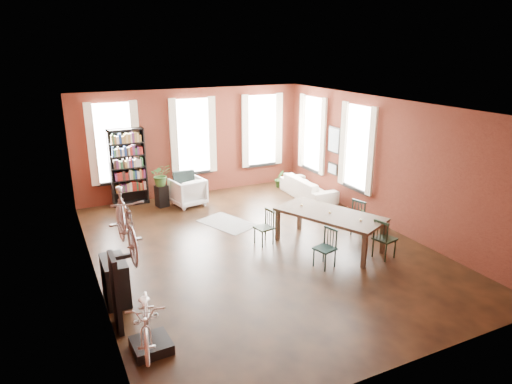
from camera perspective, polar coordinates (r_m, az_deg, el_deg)
room at (r=10.40m, az=0.02°, el=5.34°), size 9.00×9.04×3.22m
dining_table at (r=10.49m, az=9.10°, el=-4.69°), size 1.99×2.62×0.81m
dining_chair_a at (r=9.55m, az=8.60°, el=-6.99°), size 0.47×0.47×0.83m
dining_chair_b at (r=10.49m, az=1.00°, el=-4.46°), size 0.43×0.43×0.81m
dining_chair_c at (r=10.22m, az=15.79°, el=-5.62°), size 0.49×0.49×0.88m
dining_chair_d at (r=11.26m, az=13.15°, el=-3.07°), size 0.52×0.52×0.91m
bookshelf at (r=13.42m, az=-15.69°, el=3.00°), size 1.00×0.32×2.20m
white_armchair at (r=13.17m, az=-8.53°, el=0.21°), size 0.99×0.94×0.88m
cream_sofa at (r=13.80m, az=6.54°, el=0.98°), size 0.61×2.08×0.81m
striped_rug at (r=11.84m, az=-3.60°, el=-3.90°), size 1.38×1.68×0.01m
bike_trainer at (r=7.43m, az=-12.95°, el=-18.19°), size 0.59×0.59×0.16m
bike_wall_rack at (r=7.74m, az=-17.13°, el=-11.97°), size 0.16×0.60×1.30m
console_table at (r=8.66m, az=-17.18°, el=-10.50°), size 0.40×0.80×0.80m
plant_stand at (r=13.23m, az=-11.69°, el=-0.48°), size 0.37×0.37×0.62m
plant_by_sofa at (r=14.80m, az=2.93°, el=1.11°), size 0.34×0.58×0.25m
plant_small at (r=11.99m, az=13.09°, el=-3.70°), size 0.46×0.50×0.16m
bicycle_floor at (r=6.97m, az=-13.74°, el=-12.51°), size 0.69×0.90×1.54m
bicycle_hung at (r=7.17m, az=-16.24°, el=-1.29°), size 0.47×1.00×1.66m
plant_on_stand at (r=13.05m, az=-11.79°, el=1.82°), size 0.62×0.68×0.49m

